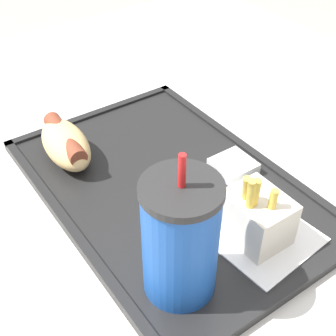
# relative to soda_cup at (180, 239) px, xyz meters

# --- Properties ---
(food_tray) EXTENTS (0.43, 0.29, 0.01)m
(food_tray) POSITION_rel_soda_cup_xyz_m (0.14, -0.08, -0.07)
(food_tray) COLOR black
(food_tray) RESTS_ON dining_table
(paper_napkin) EXTENTS (0.14, 0.13, 0.00)m
(paper_napkin) POSITION_rel_soda_cup_xyz_m (0.01, -0.12, -0.07)
(paper_napkin) COLOR white
(paper_napkin) RESTS_ON food_tray
(soda_cup) EXTENTS (0.08, 0.08, 0.17)m
(soda_cup) POSITION_rel_soda_cup_xyz_m (0.00, 0.00, 0.00)
(soda_cup) COLOR #194CA5
(soda_cup) RESTS_ON food_tray
(hot_dog_far) EXTENTS (0.12, 0.07, 0.05)m
(hot_dog_far) POSITION_rel_soda_cup_xyz_m (0.27, 0.00, -0.04)
(hot_dog_far) COLOR #DBB270
(hot_dog_far) RESTS_ON food_tray
(fries_carton) EXTENTS (0.07, 0.06, 0.10)m
(fries_carton) POSITION_rel_soda_cup_xyz_m (0.00, -0.11, -0.04)
(fries_carton) COLOR silver
(fries_carton) RESTS_ON food_tray
(sauce_cup_mayo) EXTENTS (0.05, 0.05, 0.02)m
(sauce_cup_mayo) POSITION_rel_soda_cup_xyz_m (0.11, -0.17, -0.06)
(sauce_cup_mayo) COLOR silver
(sauce_cup_mayo) RESTS_ON food_tray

